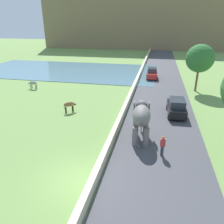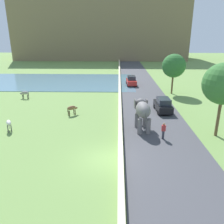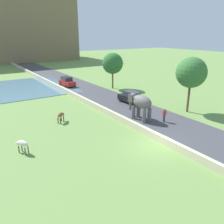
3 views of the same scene
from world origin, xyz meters
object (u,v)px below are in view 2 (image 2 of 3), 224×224
object	(u,v)px
person_beside_elephant	(163,131)
cow_brown	(72,108)
cow_white	(9,123)
cow_grey	(25,93)
car_black	(163,105)
car_red	(131,81)
elephant	(143,111)

from	to	relation	value
person_beside_elephant	cow_brown	world-z (taller)	person_beside_elephant
cow_white	cow_grey	bearing A→B (deg)	104.87
car_black	cow_white	xyz separation A→B (m)	(-16.50, -6.47, -0.06)
car_black	car_red	xyz separation A→B (m)	(-3.15, 15.61, 0.00)
elephant	cow_brown	size ratio (longest dim) A/B	2.78
person_beside_elephant	car_black	bearing A→B (deg)	79.87
person_beside_elephant	cow_brown	bearing A→B (deg)	146.25
cow_brown	cow_grey	bearing A→B (deg)	140.11
person_beside_elephant	cow_brown	size ratio (longest dim) A/B	1.29
person_beside_elephant	car_red	size ratio (longest dim) A/B	0.40
elephant	cow_brown	bearing A→B (deg)	151.52
cow_grey	car_black	bearing A→B (deg)	-16.10
car_red	cow_brown	distance (m)	18.87
cow_brown	person_beside_elephant	bearing A→B (deg)	-33.75
cow_grey	cow_brown	world-z (taller)	same
elephant	car_black	distance (m)	6.71
car_black	cow_brown	xyz separation A→B (m)	(-11.15, -1.48, -0.06)
cow_grey	cow_white	bearing A→B (deg)	-75.13
elephant	car_black	bearing A→B (deg)	61.36
person_beside_elephant	cow_grey	xyz separation A→B (m)	(-18.31, 13.67, -0.04)
elephant	cow_white	size ratio (longest dim) A/B	2.55
cow_grey	cow_white	xyz separation A→B (m)	(3.23, -12.16, 0.00)
car_black	cow_brown	world-z (taller)	car_black
car_black	elephant	bearing A→B (deg)	-118.64
car_black	cow_grey	world-z (taller)	car_black
car_black	cow_grey	bearing A→B (deg)	163.90
elephant	cow_grey	xyz separation A→B (m)	(-16.56, 11.50, -1.20)
elephant	car_black	xyz separation A→B (m)	(3.17, 5.81, -1.14)
car_red	cow_brown	bearing A→B (deg)	-115.08
cow_grey	car_red	bearing A→B (deg)	30.90
elephant	car_black	world-z (taller)	elephant
elephant	car_red	xyz separation A→B (m)	(0.02, 21.42, -1.14)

